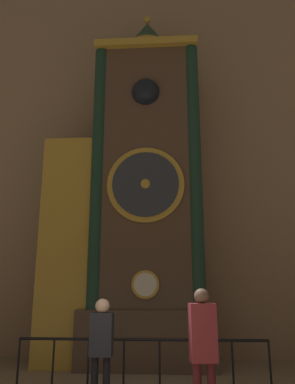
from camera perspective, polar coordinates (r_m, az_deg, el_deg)
The scene contains 5 objects.
cathedral_back_wall at distance 12.00m, azimuth -1.47°, elevation 13.88°, with size 24.00×0.32×14.91m.
clock_tower at distance 9.60m, azimuth -2.26°, elevation -1.30°, with size 4.17×1.81×9.47m.
railing_fence at distance 7.02m, azimuth -0.91°, elevation -24.66°, with size 4.35×0.05×0.92m.
visitor_near at distance 6.17m, azimuth -7.03°, elevation -21.72°, with size 0.34×0.23×1.61m.
visitor_far at distance 5.30m, azimuth 8.48°, elevation -21.95°, with size 0.37×0.27×1.76m.
Camera 1 is at (0.90, -4.47, 1.78)m, focal length 35.00 mm.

